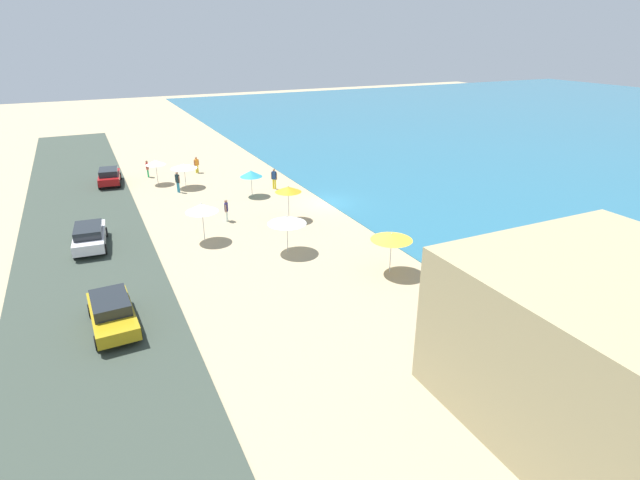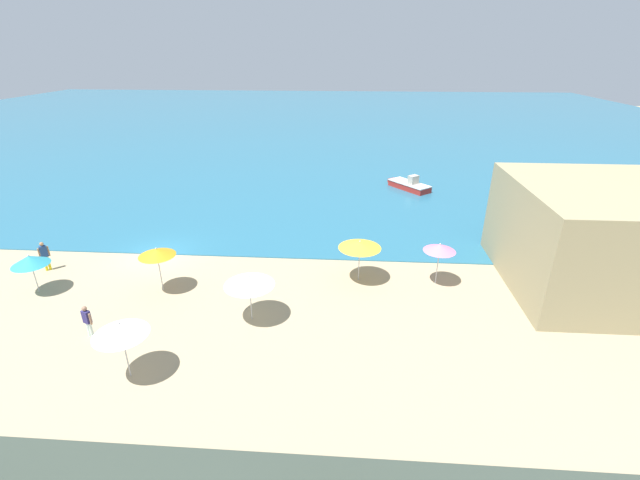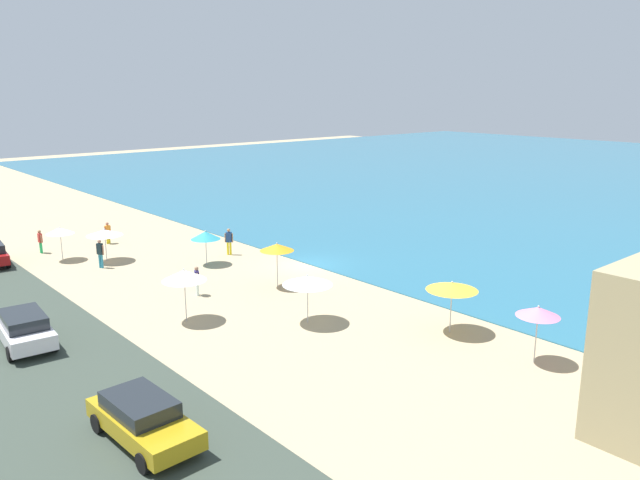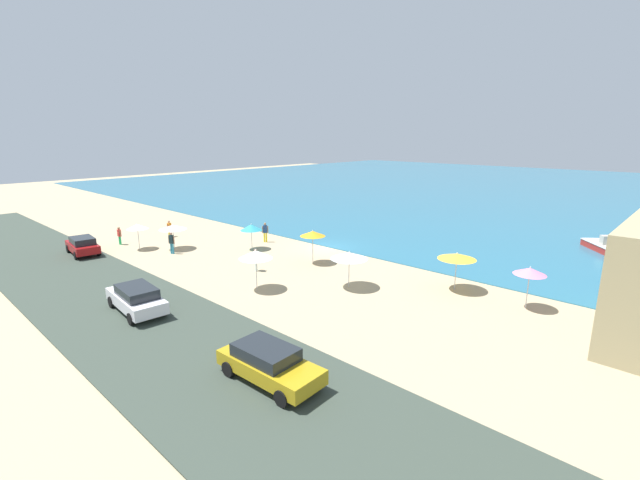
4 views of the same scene
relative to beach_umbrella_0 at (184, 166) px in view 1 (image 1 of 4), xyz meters
The scene contains 18 objects.
ground_plane 13.41m from the beach_umbrella_0, 44.83° to the left, with size 160.00×160.00×0.00m, color tan.
coastal_road 12.92m from the beach_umbrella_0, 42.54° to the right, with size 80.00×8.00×0.06m, color #343F35.
beach_umbrella_0 is the anchor object (origin of this frame).
beach_umbrella_1 23.24m from the beach_umbrella_0, 17.45° to the left, with size 2.36×2.36×2.45m.
beach_umbrella_2 12.65m from the beach_umbrella_0, 23.83° to the left, with size 1.91×1.91×2.57m.
beach_umbrella_3 17.19m from the beach_umbrella_0, ahead, with size 2.39×2.39×2.40m.
beach_umbrella_4 13.02m from the beach_umbrella_0, ahead, with size 2.12×2.12×2.63m.
beach_umbrella_5 6.68m from the beach_umbrella_0, 42.22° to the left, with size 1.86×1.86×2.24m.
beach_umbrella_6 2.98m from the beach_umbrella_0, 136.23° to the right, with size 1.77×1.77×2.26m.
beach_umbrella_7 27.36m from the beach_umbrella_0, 14.62° to the left, with size 1.75×1.75×2.47m.
bather_0 5.64m from the beach_umbrella_0, 153.00° to the right, with size 0.57×0.23×1.61m.
bather_1 1.79m from the beach_umbrella_0, 34.64° to the right, with size 0.52×0.35×1.82m.
bather_2 5.06m from the beach_umbrella_0, 155.92° to the left, with size 0.33×0.54×1.58m.
bather_3 7.95m from the beach_umbrella_0, 60.88° to the left, with size 0.43×0.43×1.81m.
bather_4 10.02m from the beach_umbrella_0, ahead, with size 0.53×0.34×1.62m.
parked_car_0 13.79m from the beach_umbrella_0, 36.89° to the right, with size 4.69×2.23×1.49m.
parked_car_1 7.12m from the beach_umbrella_0, 121.79° to the right, with size 4.22×2.21×1.44m.
parked_car_2 22.87m from the beach_umbrella_0, 19.85° to the right, with size 4.54×2.08×1.43m.
Camera 1 is at (34.15, -17.08, 12.73)m, focal length 28.00 mm.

